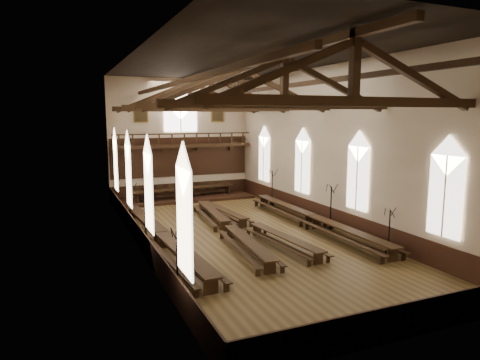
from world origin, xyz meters
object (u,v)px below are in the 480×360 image
(dais, at_px, (185,199))
(candelabrum_left_far, at_px, (131,211))
(refectory_row_d, at_px, (313,218))
(high_table, at_px, (184,189))
(refectory_row_a, at_px, (161,236))
(candelabrum_right_far, at_px, (272,194))
(refectory_row_c, at_px, (249,224))
(candelabrum_right_mid, at_px, (331,215))
(refectory_row_b, at_px, (228,226))
(candelabrum_right_near, at_px, (389,239))
(candelabrum_left_mid, at_px, (146,230))
(candelabrum_left_near, at_px, (177,272))

(dais, xyz_separation_m, candelabrum_left_far, (-5.34, -6.28, 0.70))
(refectory_row_d, bearing_deg, high_table, 113.23)
(candelabrum_left_far, bearing_deg, refectory_row_a, -82.58)
(candelabrum_left_far, bearing_deg, candelabrum_right_far, 8.50)
(refectory_row_c, distance_m, candelabrum_right_mid, 5.05)
(refectory_row_c, bearing_deg, refectory_row_b, -174.08)
(candelabrum_right_near, bearing_deg, refectory_row_a, 151.35)
(refectory_row_b, distance_m, candelabrum_left_mid, 4.87)
(candelabrum_right_near, bearing_deg, refectory_row_b, 134.68)
(candelabrum_right_mid, bearing_deg, candelabrum_left_near, -153.53)
(high_table, bearing_deg, candelabrum_left_far, -130.36)
(high_table, bearing_deg, dais, 0.00)
(candelabrum_right_mid, bearing_deg, candelabrum_right_far, 90.00)
(candelabrum_right_near, bearing_deg, candelabrum_left_near, -177.58)
(refectory_row_b, distance_m, candelabrum_left_far, 6.90)
(high_table, relative_size, candelabrum_right_near, 3.75)
(dais, bearing_deg, candelabrum_right_far, -38.72)
(candelabrum_left_far, xyz_separation_m, candelabrum_right_mid, (11.10, -6.15, 0.05))
(refectory_row_a, height_order, refectory_row_c, refectory_row_a)
(refectory_row_a, bearing_deg, candelabrum_right_near, -28.65)
(refectory_row_b, bearing_deg, candelabrum_left_far, 134.76)
(refectory_row_d, bearing_deg, candelabrum_left_far, 152.49)
(refectory_row_a, xyz_separation_m, candelabrum_right_mid, (10.38, -0.61, 0.28))
(candelabrum_left_mid, bearing_deg, candelabrum_right_far, 31.32)
(candelabrum_right_far, bearing_deg, candelabrum_left_near, -129.77)
(high_table, bearing_deg, candelabrum_right_far, -38.72)
(refectory_row_a, bearing_deg, candelabrum_right_mid, -3.38)
(refectory_row_b, xyz_separation_m, refectory_row_d, (5.49, -0.49, 0.06))
(refectory_row_c, xyz_separation_m, candelabrum_right_far, (4.84, 6.41, 0.38))
(candelabrum_right_mid, bearing_deg, candelabrum_right_near, -90.00)
(refectory_row_c, height_order, candelabrum_right_near, candelabrum_right_near)
(refectory_row_c, bearing_deg, high_table, 94.79)
(dais, bearing_deg, candelabrum_left_far, -130.36)
(refectory_row_d, bearing_deg, candelabrum_left_mid, 178.38)
(dais, xyz_separation_m, candelabrum_right_far, (5.76, -4.62, 0.76))
(refectory_row_d, bearing_deg, dais, 113.23)
(dais, height_order, candelabrum_right_near, candelabrum_right_near)
(refectory_row_c, height_order, candelabrum_right_far, candelabrum_right_far)
(candelabrum_right_near, bearing_deg, candelabrum_right_mid, 90.00)
(refectory_row_c, bearing_deg, refectory_row_d, -8.92)
(refectory_row_d, distance_m, candelabrum_left_near, 12.11)
(candelabrum_left_mid, distance_m, candelabrum_right_near, 12.67)
(candelabrum_left_near, xyz_separation_m, candelabrum_left_far, (0.00, 11.68, 0.02))
(candelabrum_right_near, height_order, candelabrum_right_mid, candelabrum_right_mid)
(candelabrum_right_far, bearing_deg, dais, 141.28)
(refectory_row_c, relative_size, candelabrum_right_mid, 4.92)
(refectory_row_c, distance_m, dais, 11.07)
(dais, xyz_separation_m, candelabrum_right_near, (5.76, -17.49, 0.60))
(refectory_row_d, relative_size, candelabrum_right_near, 6.30)
(candelabrum_left_mid, relative_size, candelabrum_right_mid, 1.00)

